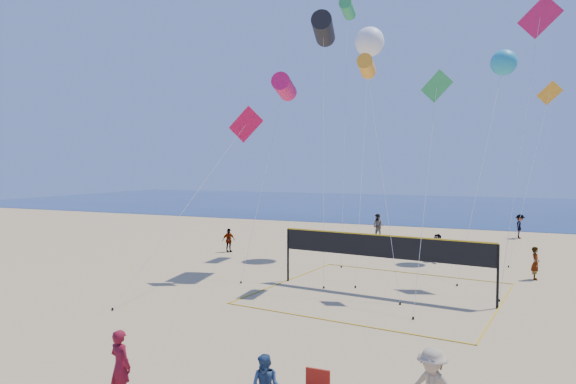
% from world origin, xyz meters
% --- Properties ---
extents(ocean, '(140.00, 50.00, 0.03)m').
position_xyz_m(ocean, '(0.00, 62.00, 0.01)').
color(ocean, '#112250').
rests_on(ocean, ground).
extents(woman, '(0.72, 0.55, 1.76)m').
position_xyz_m(woman, '(-2.85, -1.28, 0.88)').
color(woman, maroon).
rests_on(woman, ground).
extents(far_person_0, '(0.79, 0.98, 1.55)m').
position_xyz_m(far_person_0, '(-11.06, 18.34, 0.78)').
color(far_person_0, gray).
rests_on(far_person_0, ground).
extents(far_person_1, '(1.37, 1.45, 1.64)m').
position_xyz_m(far_person_1, '(1.91, 20.36, 0.82)').
color(far_person_1, gray).
rests_on(far_person_1, ground).
extents(far_person_2, '(0.42, 0.62, 1.64)m').
position_xyz_m(far_person_2, '(7.00, 17.21, 0.82)').
color(far_person_2, gray).
rests_on(far_person_2, ground).
extents(far_person_3, '(1.08, 0.95, 1.87)m').
position_xyz_m(far_person_3, '(-3.57, 28.67, 0.93)').
color(far_person_3, gray).
rests_on(far_person_3, ground).
extents(far_person_4, '(0.72, 1.23, 1.87)m').
position_xyz_m(far_person_4, '(6.65, 32.64, 0.94)').
color(far_person_4, gray).
rests_on(far_person_4, ground).
extents(volleyball_net, '(10.94, 10.81, 2.63)m').
position_xyz_m(volleyball_net, '(0.58, 11.54, 1.82)').
color(volleyball_net, black).
rests_on(volleyball_net, ground).
extents(kite_0, '(1.45, 5.17, 10.52)m').
position_xyz_m(kite_0, '(-5.48, 14.66, 9.87)').
color(kite_0, '#D81359').
rests_on(kite_0, ground).
extents(kite_1, '(2.48, 5.88, 13.76)m').
position_xyz_m(kite_1, '(-3.68, 15.83, 13.04)').
color(kite_1, black).
rests_on(kite_1, ground).
extents(kite_2, '(2.77, 4.00, 10.79)m').
position_xyz_m(kite_2, '(-0.55, 13.01, 10.29)').
color(kite_2, '#FC9F22').
rests_on(kite_2, ground).
extents(kite_3, '(3.05, 7.46, 8.63)m').
position_xyz_m(kite_3, '(-6.51, 11.67, 7.35)').
color(kite_3, '#E60F40').
rests_on(kite_3, ground).
extents(kite_4, '(1.41, 4.54, 9.84)m').
position_xyz_m(kite_4, '(2.69, 12.19, 8.47)').
color(kite_4, green).
rests_on(kite_4, ground).
extents(kite_5, '(2.59, 5.35, 13.88)m').
position_xyz_m(kite_5, '(6.86, 16.99, 12.28)').
color(kite_5, '#C4164F').
rests_on(kite_5, ground).
extents(kite_6, '(2.92, 10.34, 14.33)m').
position_xyz_m(kite_6, '(-2.48, 21.19, 13.41)').
color(kite_6, white).
rests_on(kite_6, ground).
extents(kite_7, '(2.65, 9.72, 12.65)m').
position_xyz_m(kite_7, '(5.30, 23.09, 11.87)').
color(kite_7, '#229DBE').
rests_on(kite_7, ground).
extents(kite_8, '(1.82, 6.26, 16.26)m').
position_xyz_m(kite_8, '(-4.02, 21.51, 15.70)').
color(kite_8, green).
rests_on(kite_8, ground).
extents(kite_9, '(3.15, 7.31, 11.22)m').
position_xyz_m(kite_9, '(7.95, 26.69, 9.72)').
color(kite_9, '#FC9F22').
rests_on(kite_9, ground).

